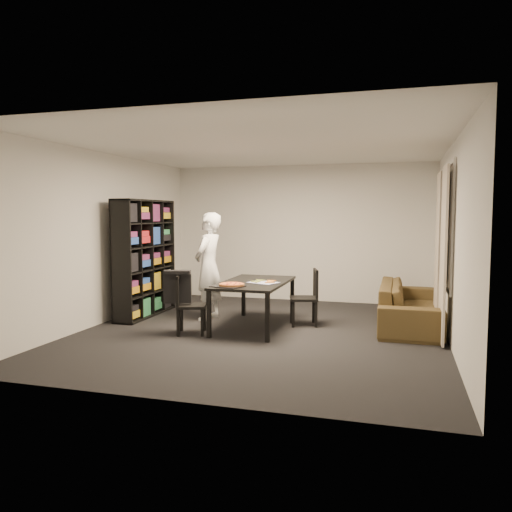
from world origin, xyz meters
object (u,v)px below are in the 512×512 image
(baking_tray, at_px, (228,286))
(bookshelf, at_px, (145,258))
(dining_table, at_px, (254,286))
(person, at_px, (209,266))
(chair_right, at_px, (309,293))
(sofa, at_px, (410,305))
(pepperoni_pizza, at_px, (232,284))
(chair_left, at_px, (186,300))

(baking_tray, bearing_deg, bookshelf, 151.93)
(bookshelf, relative_size, dining_table, 1.16)
(person, bearing_deg, chair_right, 95.73)
(baking_tray, bearing_deg, sofa, 28.94)
(dining_table, bearing_deg, bookshelf, 169.98)
(pepperoni_pizza, height_order, sofa, pepperoni_pizza)
(dining_table, relative_size, pepperoni_pizza, 4.67)
(bookshelf, distance_m, dining_table, 2.03)
(chair_left, distance_m, chair_right, 1.86)
(person, relative_size, baking_tray, 4.23)
(chair_right, bearing_deg, pepperoni_pizza, -60.25)
(pepperoni_pizza, bearing_deg, chair_left, -171.95)
(pepperoni_pizza, bearing_deg, person, 127.50)
(dining_table, distance_m, person, 0.95)
(dining_table, xyz_separation_m, chair_right, (0.75, 0.38, -0.14))
(person, distance_m, sofa, 3.13)
(chair_left, height_order, pepperoni_pizza, chair_left)
(baking_tray, relative_size, sofa, 0.18)
(bookshelf, height_order, person, bookshelf)
(chair_left, relative_size, pepperoni_pizza, 2.36)
(bookshelf, xyz_separation_m, sofa, (4.18, 0.39, -0.63))
(pepperoni_pizza, bearing_deg, dining_table, 74.01)
(chair_right, height_order, pepperoni_pizza, chair_right)
(dining_table, bearing_deg, sofa, 18.40)
(bookshelf, height_order, baking_tray, bookshelf)
(dining_table, xyz_separation_m, person, (-0.86, 0.36, 0.23))
(dining_table, height_order, baking_tray, baking_tray)
(chair_right, distance_m, baking_tray, 1.38)
(dining_table, distance_m, chair_left, 1.04)
(pepperoni_pizza, bearing_deg, bookshelf, 153.61)
(bookshelf, xyz_separation_m, dining_table, (1.97, -0.35, -0.33))
(sofa, bearing_deg, person, 97.02)
(dining_table, distance_m, chair_right, 0.85)
(dining_table, distance_m, sofa, 2.35)
(bookshelf, bearing_deg, person, 0.47)
(baking_tray, xyz_separation_m, sofa, (2.41, 1.33, -0.37))
(sofa, bearing_deg, chair_right, 103.70)
(bookshelf, relative_size, chair_right, 2.24)
(bookshelf, distance_m, sofa, 4.24)
(chair_left, height_order, baking_tray, chair_left)
(sofa, bearing_deg, dining_table, 108.40)
(chair_right, height_order, person, person)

